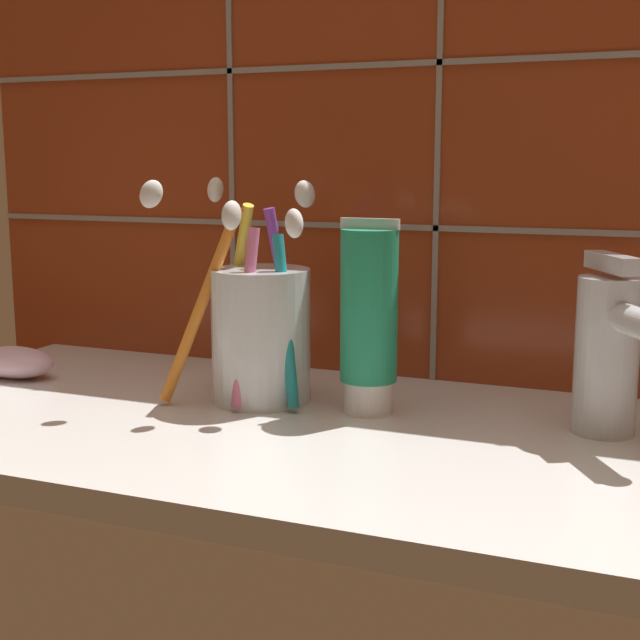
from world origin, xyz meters
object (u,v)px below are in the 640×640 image
Objects in this scene: soap_bar at (14,362)px; toothpaste_tube at (364,317)px; sink_faucet at (611,348)px; toothbrush_cup at (259,329)px.

toothpaste_tube is at bearing 2.45° from soap_bar.
sink_faucet reaches higher than soap_bar.
sink_faucet is (26.84, 0.89, 0.38)cm from toothbrush_cup.
toothpaste_tube is (8.88, 0.04, 1.53)cm from toothbrush_cup.
sink_faucet is (17.97, 0.84, -1.15)cm from toothpaste_tube.
toothbrush_cup reaches higher than sink_faucet.
toothbrush_cup is 24.22cm from soap_bar.
toothpaste_tube is 18.02cm from sink_faucet.
soap_bar is (-50.60, -2.24, -4.87)cm from sink_faucet.
sink_faucet is at bearing 2.68° from toothpaste_tube.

